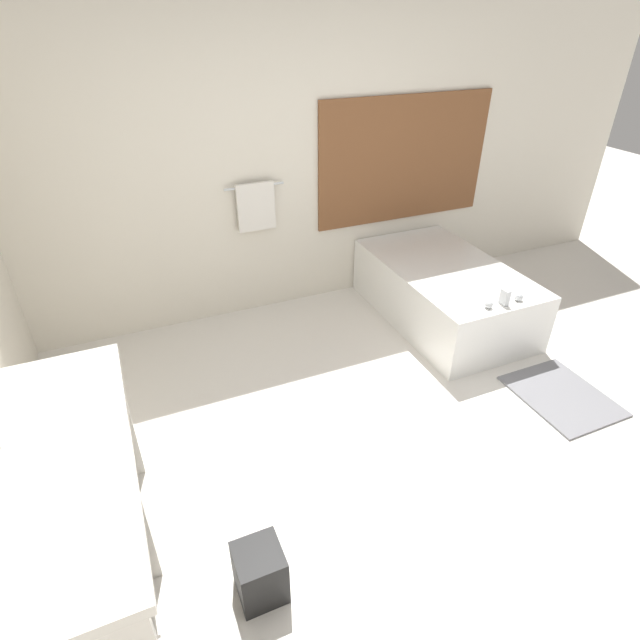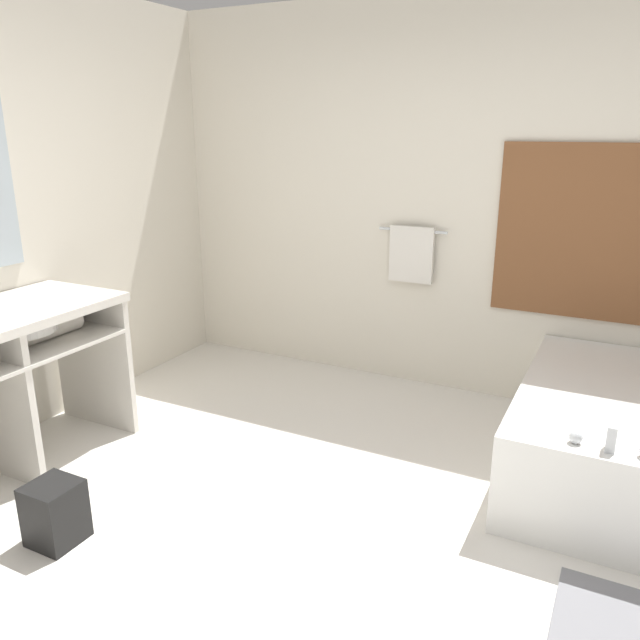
{
  "view_description": "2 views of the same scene",
  "coord_description": "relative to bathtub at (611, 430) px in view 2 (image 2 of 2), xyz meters",
  "views": [
    {
      "loc": [
        -1.38,
        -1.73,
        2.39
      ],
      "look_at": [
        -0.35,
        0.68,
        0.73
      ],
      "focal_mm": 28.0,
      "sensor_mm": 36.0,
      "label": 1
    },
    {
      "loc": [
        1.1,
        -2.04,
        1.85
      ],
      "look_at": [
        -0.37,
        0.85,
        0.84
      ],
      "focal_mm": 35.0,
      "sensor_mm": 36.0,
      "label": 2
    }
  ],
  "objects": [
    {
      "name": "waste_bin",
      "position": [
        -2.24,
        -1.77,
        -0.13
      ],
      "size": [
        0.22,
        0.22,
        0.3
      ],
      "color": "black",
      "rests_on": "ground_plane"
    },
    {
      "name": "wall_back_with_blinds",
      "position": [
        -1.09,
        0.85,
        1.06
      ],
      "size": [
        7.4,
        0.13,
        2.7
      ],
      "color": "silver",
      "rests_on": "ground_plane"
    },
    {
      "name": "ground_plane",
      "position": [
        -1.13,
        -1.38,
        -0.28
      ],
      "size": [
        16.0,
        16.0,
        0.0
      ],
      "primitive_type": "plane",
      "color": "silver",
      "rests_on": "ground"
    },
    {
      "name": "bathtub",
      "position": [
        0.0,
        0.0,
        0.0
      ],
      "size": [
        0.95,
        1.62,
        0.63
      ],
      "color": "white",
      "rests_on": "ground_plane"
    }
  ]
}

